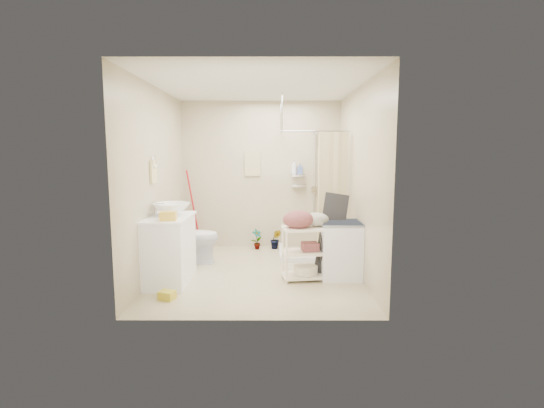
{
  "coord_description": "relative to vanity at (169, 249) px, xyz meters",
  "views": [
    {
      "loc": [
        0.21,
        -5.44,
        1.71
      ],
      "look_at": [
        0.2,
        0.25,
        0.96
      ],
      "focal_mm": 26.0,
      "sensor_mm": 36.0,
      "label": 1
    }
  ],
  "objects": [
    {
      "name": "floor",
      "position": [
        1.16,
        0.36,
        -0.44
      ],
      "size": [
        3.2,
        3.2,
        0.0
      ],
      "primitive_type": "plane",
      "color": "#C3B892",
      "rests_on": "ground"
    },
    {
      "name": "ceiling",
      "position": [
        1.16,
        0.36,
        2.16
      ],
      "size": [
        2.8,
        3.2,
        0.04
      ],
      "primitive_type": "cube",
      "color": "silver",
      "rests_on": "ground"
    },
    {
      "name": "wall_back",
      "position": [
        1.16,
        1.96,
        0.86
      ],
      "size": [
        2.8,
        0.04,
        2.6
      ],
      "primitive_type": "cube",
      "color": "#C0B495",
      "rests_on": "ground"
    },
    {
      "name": "wall_front",
      "position": [
        1.16,
        -1.24,
        0.86
      ],
      "size": [
        2.8,
        0.04,
        2.6
      ],
      "primitive_type": "cube",
      "color": "#C0B495",
      "rests_on": "ground"
    },
    {
      "name": "wall_left",
      "position": [
        -0.24,
        0.36,
        0.86
      ],
      "size": [
        0.04,
        3.2,
        2.6
      ],
      "primitive_type": "cube",
      "color": "#C0B495",
      "rests_on": "ground"
    },
    {
      "name": "wall_right",
      "position": [
        2.56,
        0.36,
        0.86
      ],
      "size": [
        0.04,
        3.2,
        2.6
      ],
      "primitive_type": "cube",
      "color": "#C0B495",
      "rests_on": "ground"
    },
    {
      "name": "vanity",
      "position": [
        0.0,
        0.0,
        0.0
      ],
      "size": [
        0.56,
        1.0,
        0.88
      ],
      "primitive_type": "cube",
      "rotation": [
        0.0,
        0.0,
        0.01
      ],
      "color": "white",
      "rests_on": "ground"
    },
    {
      "name": "sink",
      "position": [
        0.02,
        0.1,
        0.52
      ],
      "size": [
        0.59,
        0.59,
        0.16
      ],
      "primitive_type": "imported",
      "rotation": [
        0.0,
        0.0,
        -0.28
      ],
      "color": "white",
      "rests_on": "vanity"
    },
    {
      "name": "counter_basket",
      "position": [
        0.08,
        -0.3,
        0.49
      ],
      "size": [
        0.21,
        0.17,
        0.11
      ],
      "primitive_type": "cube",
      "rotation": [
        0.0,
        0.0,
        0.1
      ],
      "color": "gold",
      "rests_on": "vanity"
    },
    {
      "name": "floor_basket",
      "position": [
        0.13,
        -0.66,
        -0.37
      ],
      "size": [
        0.31,
        0.27,
        0.14
      ],
      "primitive_type": "cube",
      "rotation": [
        0.0,
        0.0,
        -0.32
      ],
      "color": "gold",
      "rests_on": "ground"
    },
    {
      "name": "toilet",
      "position": [
        0.12,
        0.88,
        -0.03
      ],
      "size": [
        0.83,
        0.5,
        0.82
      ],
      "primitive_type": "imported",
      "rotation": [
        0.0,
        0.0,
        1.63
      ],
      "color": "silver",
      "rests_on": "ground"
    },
    {
      "name": "mop",
      "position": [
        -0.09,
        1.84,
        0.26
      ],
      "size": [
        0.15,
        0.15,
        1.39
      ],
      "primitive_type": null,
      "rotation": [
        0.0,
        0.0,
        0.15
      ],
      "color": "red",
      "rests_on": "ground"
    },
    {
      "name": "potted_plant_a",
      "position": [
        1.09,
        1.73,
        -0.25
      ],
      "size": [
        0.23,
        0.22,
        0.37
      ],
      "primitive_type": "imported",
      "rotation": [
        0.0,
        0.0,
        0.68
      ],
      "color": "#974424",
      "rests_on": "ground"
    },
    {
      "name": "potted_plant_b",
      "position": [
        1.42,
        1.77,
        -0.26
      ],
      "size": [
        0.2,
        0.16,
        0.35
      ],
      "primitive_type": "imported",
      "rotation": [
        0.0,
        0.0,
        -0.03
      ],
      "color": "brown",
      "rests_on": "ground"
    },
    {
      "name": "hanging_towel",
      "position": [
        1.01,
        1.94,
        1.06
      ],
      "size": [
        0.28,
        0.03,
        0.42
      ],
      "primitive_type": "cube",
      "color": "beige",
      "rests_on": "wall_back"
    },
    {
      "name": "towel_ring",
      "position": [
        -0.22,
        0.16,
        1.03
      ],
      "size": [
        0.04,
        0.22,
        0.34
      ],
      "primitive_type": null,
      "color": "#EAD488",
      "rests_on": "wall_left"
    },
    {
      "name": "tp_holder",
      "position": [
        -0.2,
        0.41,
        0.28
      ],
      "size": [
        0.08,
        0.12,
        0.14
      ],
      "primitive_type": null,
      "color": "white",
      "rests_on": "wall_left"
    },
    {
      "name": "shower",
      "position": [
        2.01,
        1.41,
        0.61
      ],
      "size": [
        1.1,
        1.1,
        2.1
      ],
      "primitive_type": null,
      "color": "silver",
      "rests_on": "ground"
    },
    {
      "name": "shampoo_bottle_a",
      "position": [
        1.74,
        1.89,
        1.01
      ],
      "size": [
        0.12,
        0.12,
        0.26
      ],
      "primitive_type": "imported",
      "rotation": [
        0.0,
        0.0,
        -0.19
      ],
      "color": "silver",
      "rests_on": "shower"
    },
    {
      "name": "shampoo_bottle_b",
      "position": [
        1.85,
        1.89,
        0.98
      ],
      "size": [
        0.1,
        0.1,
        0.19
      ],
      "primitive_type": "imported",
      "rotation": [
        0.0,
        0.0,
        -0.11
      ],
      "color": "#465B9C",
      "rests_on": "shower"
    },
    {
      "name": "washing_machine",
      "position": [
        2.3,
        0.18,
        -0.05
      ],
      "size": [
        0.54,
        0.56,
        0.77
      ],
      "primitive_type": "cube",
      "rotation": [
        0.0,
        0.0,
        -0.02
      ],
      "color": "white",
      "rests_on": "ground"
    },
    {
      "name": "laundry_rack",
      "position": [
        1.82,
        0.08,
        -0.01
      ],
      "size": [
        0.67,
        0.44,
        0.86
      ],
      "primitive_type": null,
      "rotation": [
        0.0,
        0.0,
        0.13
      ],
      "color": "white",
      "rests_on": "ground"
    },
    {
      "name": "ironing_board",
      "position": [
        2.19,
        0.28,
        0.15
      ],
      "size": [
        0.34,
        0.14,
        1.18
      ],
      "primitive_type": null,
      "rotation": [
        0.0,
        0.0,
        -0.13
      ],
      "color": "black",
      "rests_on": "ground"
    }
  ]
}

